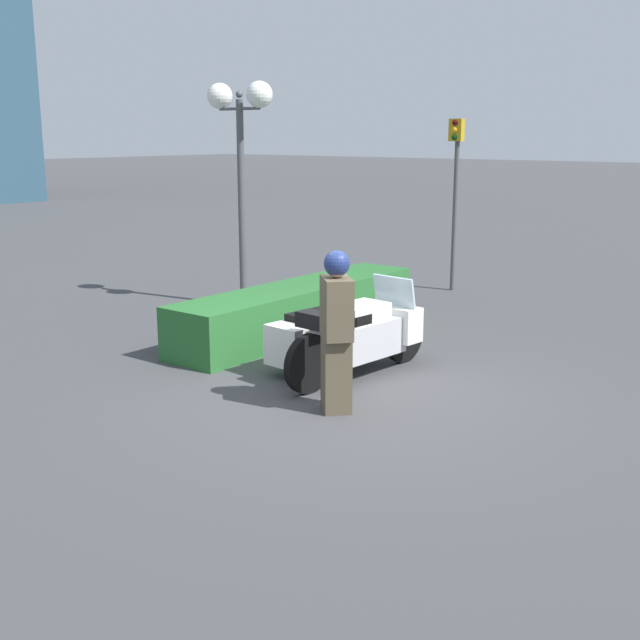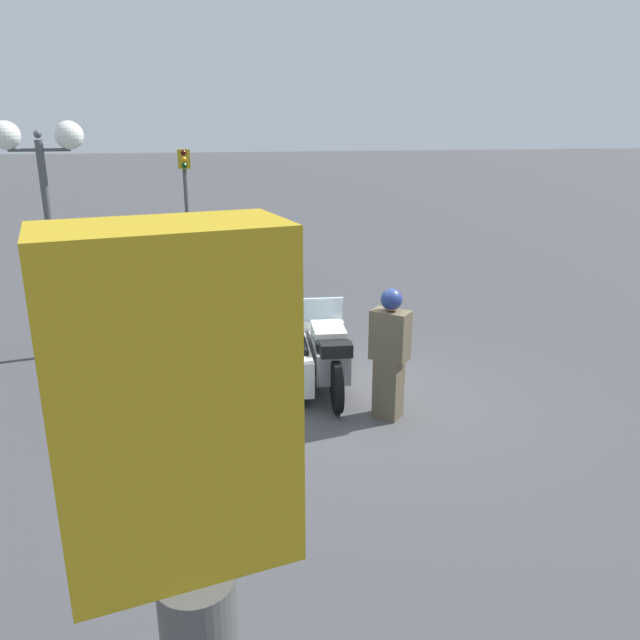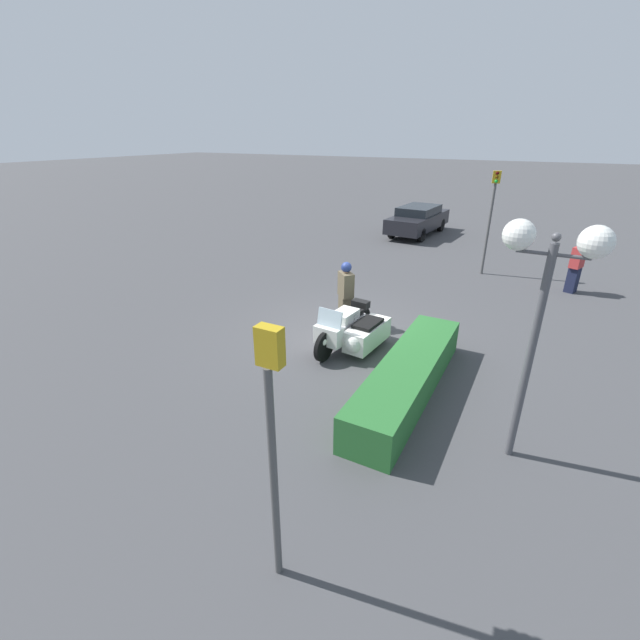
# 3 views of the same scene
# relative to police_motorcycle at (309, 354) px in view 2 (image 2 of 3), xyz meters

# --- Properties ---
(ground_plane) EXTENTS (160.00, 160.00, 0.00)m
(ground_plane) POSITION_rel_police_motorcycle_xyz_m (-0.82, -0.57, -0.48)
(ground_plane) COLOR #424244
(police_motorcycle) EXTENTS (2.48, 1.33, 1.17)m
(police_motorcycle) POSITION_rel_police_motorcycle_xyz_m (0.00, 0.00, 0.00)
(police_motorcycle) COLOR black
(police_motorcycle) RESTS_ON ground
(officer_rider) EXTENTS (0.54, 0.54, 1.75)m
(officer_rider) POSITION_rel_police_motorcycle_xyz_m (-1.25, -0.80, 0.44)
(officer_rider) COLOR brown
(officer_rider) RESTS_ON ground
(hedge_bush_curbside) EXTENTS (4.66, 0.97, 0.73)m
(hedge_bush_curbside) POSITION_rel_police_motorcycle_xyz_m (1.19, 1.72, -0.12)
(hedge_bush_curbside) COLOR #28662D
(hedge_bush_curbside) RESTS_ON ground
(twin_lamp_post) EXTENTS (0.43, 1.33, 3.76)m
(twin_lamp_post) POSITION_rel_police_motorcycle_xyz_m (2.12, 3.74, 2.63)
(twin_lamp_post) COLOR #4C4C51
(twin_lamp_post) RESTS_ON ground
(traffic_light_near) EXTENTS (0.23, 0.26, 3.19)m
(traffic_light_near) POSITION_rel_police_motorcycle_xyz_m (5.59, 1.57, 1.63)
(traffic_light_near) COLOR #4C4C4C
(traffic_light_near) RESTS_ON ground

